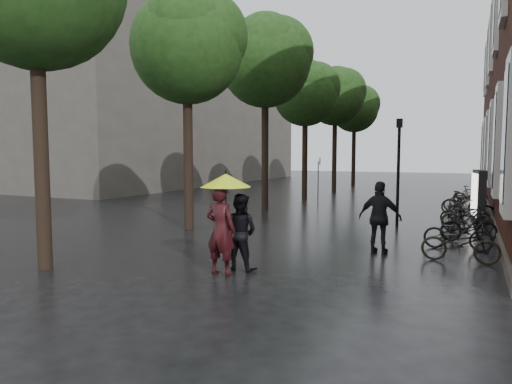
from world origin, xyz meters
The scene contains 11 objects.
ground centered at (0.00, 0.00, 0.00)m, with size 120.00×120.00×0.00m, color black.
bg_building centered at (-22.00, 28.00, 7.00)m, with size 16.00×30.00×14.00m, color #47423D.
street_trees centered at (-3.99, 15.91, 6.34)m, with size 4.33×34.03×8.91m.
person_burgundy centered at (-0.14, 2.24, 0.97)m, with size 0.70×0.46×1.93m, color black.
person_black centered at (0.05, 2.77, 0.86)m, with size 0.83×0.65×1.72m, color black.
lime_umbrella centered at (-0.12, 2.44, 2.02)m, with size 1.14×1.14×1.68m.
pedestrian_walking centered at (2.58, 5.78, 0.95)m, with size 1.11×0.46×1.89m, color black.
parked_bicycles centered at (4.57, 12.91, 0.47)m, with size 2.09×15.66×1.03m.
ad_lightbox centered at (4.97, 12.88, 1.00)m, with size 0.30×1.32×1.98m.
lamp_post centered at (2.36, 10.55, 2.32)m, with size 0.20×0.20×3.82m.
cycle_sign centered at (-2.62, 17.19, 1.59)m, with size 0.13×0.44×2.41m.
Camera 1 is at (4.65, -6.17, 2.60)m, focal length 32.00 mm.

